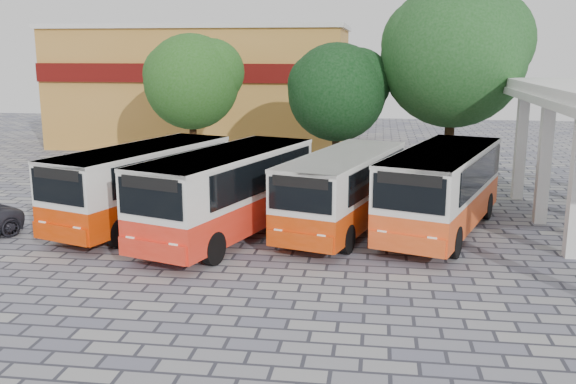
# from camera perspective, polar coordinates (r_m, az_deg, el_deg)

# --- Properties ---
(ground) EXTENTS (90.00, 90.00, 0.00)m
(ground) POSITION_cam_1_polar(r_m,az_deg,el_deg) (20.51, 3.52, -6.42)
(ground) COLOR slate
(ground) RESTS_ON ground
(shophouse_block) EXTENTS (20.40, 10.40, 8.30)m
(shophouse_block) POSITION_cam_1_polar(r_m,az_deg,el_deg) (47.09, -7.41, 9.39)
(shophouse_block) COLOR #BA8033
(shophouse_block) RESTS_ON ground
(bus_far_left) EXTENTS (5.18, 8.96, 3.03)m
(bus_far_left) POSITION_cam_1_polar(r_m,az_deg,el_deg) (25.24, -12.81, 1.02)
(bus_far_left) COLOR #DA3400
(bus_far_left) RESTS_ON ground
(bus_centre_left) EXTENTS (5.25, 9.24, 3.13)m
(bus_centre_left) POSITION_cam_1_polar(r_m,az_deg,el_deg) (22.96, -5.37, 0.30)
(bus_centre_left) COLOR red
(bus_centre_left) RESTS_ON ground
(bus_centre_right) EXTENTS (4.66, 8.55, 2.91)m
(bus_centre_right) POSITION_cam_1_polar(r_m,az_deg,el_deg) (23.87, 4.97, 0.46)
(bus_centre_right) COLOR #D63B06
(bus_centre_right) RESTS_ON ground
(bus_far_right) EXTENTS (5.28, 9.18, 3.10)m
(bus_far_right) POSITION_cam_1_polar(r_m,az_deg,el_deg) (24.18, 13.56, 0.58)
(bus_far_right) COLOR #EE4F18
(bus_far_right) RESTS_ON ground
(tree_left) EXTENTS (5.39, 5.14, 7.54)m
(tree_left) POSITION_cam_1_polar(r_m,az_deg,el_deg) (35.46, -8.47, 9.94)
(tree_left) COLOR #311D0E
(tree_left) RESTS_ON ground
(tree_middle) EXTENTS (5.23, 4.98, 7.04)m
(tree_middle) POSITION_cam_1_polar(r_m,az_deg,el_deg) (32.99, 4.46, 9.12)
(tree_middle) COLOR #302314
(tree_middle) RESTS_ON ground
(tree_right) EXTENTS (7.50, 7.14, 9.96)m
(tree_right) POSITION_cam_1_polar(r_m,az_deg,el_deg) (33.40, 14.68, 12.08)
(tree_right) COLOR black
(tree_right) RESTS_ON ground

